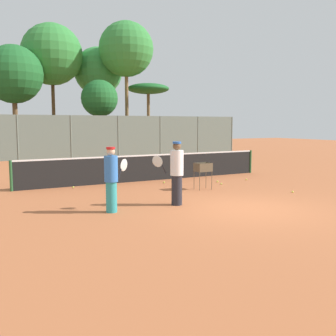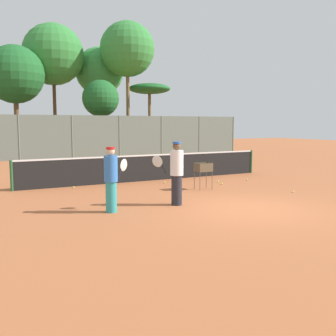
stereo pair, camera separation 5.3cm
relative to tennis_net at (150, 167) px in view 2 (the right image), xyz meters
The scene contains 18 objects.
ground_plane 6.16m from the tennis_net, 90.00° to the right, with size 80.00×80.00×0.00m, color #B26038.
tennis_net is the anchor object (origin of this frame).
back_fence 11.91m from the tennis_net, 90.00° to the left, with size 27.07×0.08×2.88m.
tree_0 17.35m from the tennis_net, 70.35° to the left, with size 4.25×4.25×10.21m.
tree_1 19.26m from the tennis_net, 77.27° to the left, with size 3.99×3.99×8.66m.
tree_2 17.60m from the tennis_net, 64.10° to the left, with size 3.45×3.45×5.61m.
tree_3 14.71m from the tennis_net, 78.81° to the left, with size 2.73×2.73×5.55m.
tree_4 16.75m from the tennis_net, 100.66° to the left, with size 4.09×4.09×7.82m.
tree_5 18.46m from the tennis_net, 89.74° to the left, with size 4.67×4.67×9.93m.
player_white_outfit 5.81m from the tennis_net, 126.12° to the right, with size 0.83×0.55×1.72m.
player_red_cap 4.95m from the tennis_net, 107.30° to the right, with size 0.84×0.58×1.81m.
ball_cart 2.95m from the tennis_net, 76.65° to the right, with size 0.56×0.41×0.95m.
tennis_ball_0 5.73m from the tennis_net, 58.73° to the right, with size 0.07×0.07×0.07m, color #D1E54C.
tennis_ball_1 3.32m from the tennis_net, behind, with size 0.07×0.07×0.07m, color #D1E54C.
tennis_ball_2 2.80m from the tennis_net, 39.15° to the right, with size 0.07×0.07×0.07m, color #D1E54C.
tennis_ball_3 1.06m from the tennis_net, 78.57° to the right, with size 0.07×0.07×0.07m, color #D1E54C.
tennis_ball_4 4.00m from the tennis_net, 27.78° to the right, with size 0.07×0.07×0.07m, color #D1E54C.
tennis_ball_5 3.03m from the tennis_net, 50.01° to the right, with size 0.07×0.07×0.07m, color #D1E54C.
Camera 2 is at (-6.98, -8.17, 2.32)m, focal length 42.00 mm.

